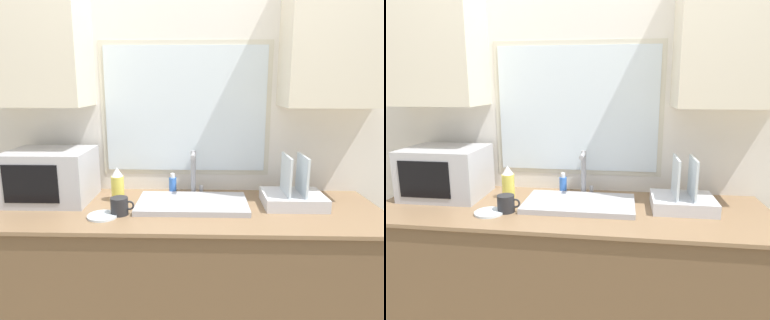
% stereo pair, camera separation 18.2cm
% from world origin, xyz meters
% --- Properties ---
extents(countertop, '(2.20, 0.70, 0.89)m').
position_xyz_m(countertop, '(0.00, 0.34, 0.44)').
color(countertop, brown).
rests_on(countertop, ground_plane).
extents(wall_back, '(6.00, 0.38, 2.60)m').
position_xyz_m(wall_back, '(0.00, 0.66, 1.42)').
color(wall_back, silver).
rests_on(wall_back, ground_plane).
extents(sink_basin, '(0.62, 0.35, 0.03)m').
position_xyz_m(sink_basin, '(0.05, 0.36, 0.90)').
color(sink_basin, '#B2B2B7').
rests_on(sink_basin, countertop).
extents(faucet, '(0.08, 0.14, 0.28)m').
position_xyz_m(faucet, '(0.06, 0.55, 1.05)').
color(faucet, '#99999E').
rests_on(faucet, countertop).
extents(microwave, '(0.46, 0.37, 0.30)m').
position_xyz_m(microwave, '(-0.78, 0.44, 1.04)').
color(microwave, '#B2B2B7').
rests_on(microwave, countertop).
extents(dish_rack, '(0.34, 0.27, 0.29)m').
position_xyz_m(dish_rack, '(0.62, 0.39, 0.95)').
color(dish_rack, silver).
rests_on(dish_rack, countertop).
extents(spray_bottle, '(0.08, 0.08, 0.20)m').
position_xyz_m(spray_bottle, '(-0.39, 0.45, 0.99)').
color(spray_bottle, '#D8CC4C').
rests_on(spray_bottle, countertop).
extents(soap_bottle, '(0.05, 0.05, 0.14)m').
position_xyz_m(soap_bottle, '(-0.08, 0.56, 0.95)').
color(soap_bottle, blue).
rests_on(soap_bottle, countertop).
extents(mug_near_sink, '(0.13, 0.09, 0.09)m').
position_xyz_m(mug_near_sink, '(-0.33, 0.22, 0.94)').
color(mug_near_sink, '#262628').
rests_on(mug_near_sink, countertop).
extents(small_plate, '(0.16, 0.16, 0.01)m').
position_xyz_m(small_plate, '(-0.41, 0.18, 0.89)').
color(small_plate, silver).
rests_on(small_plate, countertop).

